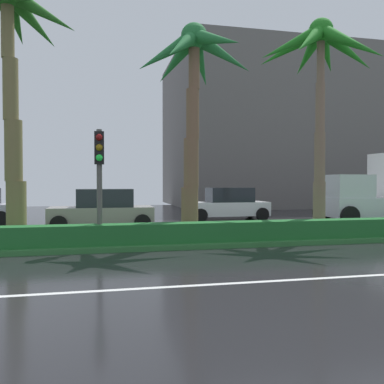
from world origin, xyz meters
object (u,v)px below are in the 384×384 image
at_px(palm_tree_centre_left, 8,37).
at_px(traffic_signal_median_right, 99,165).
at_px(car_in_traffic_third, 103,210).
at_px(palm_tree_centre, 193,76).
at_px(car_in_traffic_fourth, 228,204).
at_px(palm_tree_centre_right, 320,59).

distance_m(palm_tree_centre_left, traffic_signal_median_right, 4.90).
distance_m(palm_tree_centre_left, car_in_traffic_third, 7.51).
bearing_deg(palm_tree_centre, traffic_signal_median_right, -159.71).
bearing_deg(car_in_traffic_third, traffic_signal_median_right, 89.04).
xyz_separation_m(car_in_traffic_third, car_in_traffic_fourth, (6.51, 3.01, 0.00)).
distance_m(palm_tree_centre_right, car_in_traffic_fourth, 8.97).
bearing_deg(palm_tree_centre_left, palm_tree_centre, 0.47).
xyz_separation_m(palm_tree_centre, car_in_traffic_third, (-3.03, 4.09, -4.78)).
height_order(palm_tree_centre_left, palm_tree_centre, palm_tree_centre_left).
bearing_deg(car_in_traffic_fourth, traffic_signal_median_right, 51.36).
xyz_separation_m(palm_tree_centre_right, car_in_traffic_fourth, (-1.53, 6.63, -5.84)).
height_order(palm_tree_centre_right, car_in_traffic_fourth, palm_tree_centre_right).
relative_size(palm_tree_centre, car_in_traffic_fourth, 1.68).
bearing_deg(palm_tree_centre, car_in_traffic_fourth, 63.87).
relative_size(car_in_traffic_third, car_in_traffic_fourth, 1.00).
height_order(palm_tree_centre_left, traffic_signal_median_right, palm_tree_centre_left).
bearing_deg(car_in_traffic_third, palm_tree_centre_left, 56.01).
bearing_deg(palm_tree_centre, palm_tree_centre_left, -179.53).
bearing_deg(palm_tree_centre_left, car_in_traffic_fourth, 37.55).
bearing_deg(palm_tree_centre_right, palm_tree_centre_left, -177.24).
relative_size(palm_tree_centre, palm_tree_centre_right, 0.90).
bearing_deg(traffic_signal_median_right, palm_tree_centre, 20.29).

